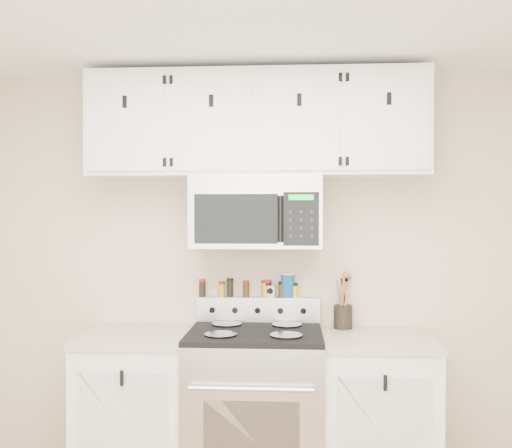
% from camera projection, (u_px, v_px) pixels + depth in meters
% --- Properties ---
extents(back_wall, '(3.50, 0.01, 2.50)m').
position_uv_depth(back_wall, '(258.00, 272.00, 3.58)').
color(back_wall, '#BCAA8D').
rests_on(back_wall, floor).
extents(range, '(0.76, 0.65, 1.10)m').
position_uv_depth(range, '(255.00, 411.00, 3.27)').
color(range, '#B7B7BA').
rests_on(range, floor).
extents(base_cabinet_left, '(0.64, 0.62, 0.92)m').
position_uv_depth(base_cabinet_left, '(138.00, 411.00, 3.34)').
color(base_cabinet_left, white).
rests_on(base_cabinet_left, floor).
extents(base_cabinet_right, '(0.64, 0.62, 0.92)m').
position_uv_depth(base_cabinet_right, '(376.00, 416.00, 3.25)').
color(base_cabinet_right, white).
rests_on(base_cabinet_right, floor).
extents(microwave, '(0.76, 0.44, 0.42)m').
position_uv_depth(microwave, '(257.00, 212.00, 3.38)').
color(microwave, '#9E9EA3').
rests_on(microwave, back_wall).
extents(upper_cabinets, '(2.00, 0.35, 0.62)m').
position_uv_depth(upper_cabinets, '(257.00, 125.00, 3.40)').
color(upper_cabinets, white).
rests_on(upper_cabinets, back_wall).
extents(utensil_crock, '(0.11, 0.11, 0.33)m').
position_uv_depth(utensil_crock, '(343.00, 315.00, 3.46)').
color(utensil_crock, black).
rests_on(utensil_crock, base_cabinet_right).
extents(kitchen_timer, '(0.07, 0.06, 0.07)m').
position_uv_depth(kitchen_timer, '(270.00, 291.00, 3.54)').
color(kitchen_timer, white).
rests_on(kitchen_timer, range).
extents(salt_canister, '(0.08, 0.08, 0.15)m').
position_uv_depth(salt_canister, '(288.00, 285.00, 3.53)').
color(salt_canister, '#14528C').
rests_on(salt_canister, range).
extents(spice_jar_0, '(0.04, 0.04, 0.11)m').
position_uv_depth(spice_jar_0, '(202.00, 288.00, 3.56)').
color(spice_jar_0, black).
rests_on(spice_jar_0, range).
extents(spice_jar_1, '(0.04, 0.04, 0.10)m').
position_uv_depth(spice_jar_1, '(222.00, 289.00, 3.56)').
color(spice_jar_1, gold).
rests_on(spice_jar_1, range).
extents(spice_jar_2, '(0.04, 0.04, 0.12)m').
position_uv_depth(spice_jar_2, '(230.00, 287.00, 3.55)').
color(spice_jar_2, black).
rests_on(spice_jar_2, range).
extents(spice_jar_3, '(0.04, 0.04, 0.10)m').
position_uv_depth(spice_jar_3, '(246.00, 289.00, 3.55)').
color(spice_jar_3, '#3C280E').
rests_on(spice_jar_3, range).
extents(spice_jar_4, '(0.04, 0.04, 0.10)m').
position_uv_depth(spice_jar_4, '(265.00, 289.00, 3.54)').
color(spice_jar_4, '#C58717').
rests_on(spice_jar_4, range).
extents(spice_jar_5, '(0.05, 0.05, 0.11)m').
position_uv_depth(spice_jar_5, '(268.00, 289.00, 3.54)').
color(spice_jar_5, black).
rests_on(spice_jar_5, range).
extents(spice_jar_6, '(0.04, 0.04, 0.10)m').
position_uv_depth(spice_jar_6, '(281.00, 289.00, 3.53)').
color(spice_jar_6, '#422A0F').
rests_on(spice_jar_6, range).
extents(spice_jar_7, '(0.04, 0.04, 0.09)m').
position_uv_depth(spice_jar_7, '(294.00, 290.00, 3.53)').
color(spice_jar_7, yellow).
rests_on(spice_jar_7, range).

